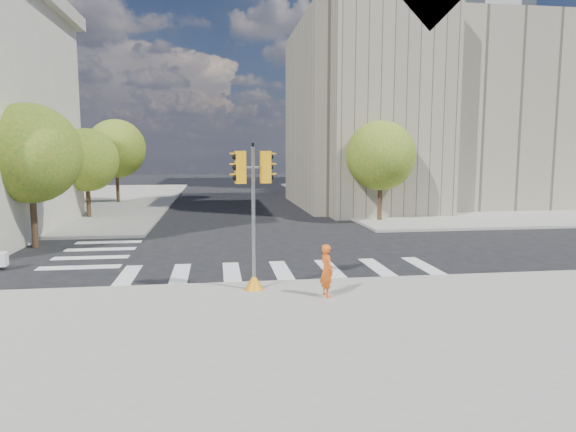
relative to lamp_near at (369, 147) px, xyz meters
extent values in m
plane|color=black|center=(-8.00, -14.00, -4.58)|extent=(160.00, 160.00, 0.00)
cube|color=gray|center=(-8.00, -25.00, -4.50)|extent=(30.00, 14.00, 0.15)
cube|color=gray|center=(12.00, 12.00, -4.50)|extent=(28.00, 40.00, 0.15)
cube|color=gray|center=(-28.00, 12.00, -4.50)|extent=(28.00, 40.00, 0.15)
cube|color=gray|center=(9.00, 6.00, 2.42)|extent=(26.00, 14.00, 14.00)
cube|color=gray|center=(1.00, 1.00, 2.42)|extent=(8.00, 8.00, 14.00)
cube|color=#9EA0A3|center=(14.00, 28.00, 10.42)|extent=(20.00, 18.00, 30.00)
cylinder|color=#382616|center=(-18.50, -10.00, -3.35)|extent=(0.28, 0.28, 2.45)
sphere|color=#2C6E1F|center=(-18.50, -10.00, -0.37)|extent=(4.40, 4.40, 4.40)
cylinder|color=#382616|center=(-18.50, 0.00, -3.49)|extent=(0.28, 0.28, 2.17)
sphere|color=#2C6E1F|center=(-18.50, 0.00, -0.81)|extent=(4.00, 4.00, 4.00)
cylinder|color=#382616|center=(-18.50, 10.00, -3.27)|extent=(0.28, 0.28, 2.62)
sphere|color=#2C6E1F|center=(-18.50, 10.00, -0.03)|extent=(4.80, 4.80, 4.80)
cylinder|color=#382616|center=(-0.50, -4.00, -3.39)|extent=(0.28, 0.28, 2.38)
sphere|color=#2C6E1F|center=(-0.50, -4.00, -0.52)|extent=(4.20, 4.20, 4.20)
cylinder|color=#382616|center=(-0.50, 8.00, -3.32)|extent=(0.28, 0.28, 2.52)
sphere|color=#2C6E1F|center=(-0.50, 8.00, -0.22)|extent=(4.60, 4.60, 4.60)
cylinder|color=#382616|center=(-0.50, 20.00, -3.44)|extent=(0.28, 0.28, 2.27)
sphere|color=#2C6E1F|center=(-0.50, 20.00, -0.70)|extent=(4.00, 4.00, 4.00)
cylinder|color=black|center=(0.00, 0.00, -0.43)|extent=(0.12, 0.12, 8.00)
cube|color=black|center=(0.00, 0.00, 3.57)|extent=(0.35, 0.18, 0.22)
cylinder|color=black|center=(0.00, 14.00, -0.43)|extent=(0.12, 0.12, 8.00)
cube|color=black|center=(0.00, 14.00, 3.57)|extent=(0.35, 0.18, 0.22)
cone|color=orange|center=(-9.31, -19.00, -4.18)|extent=(0.56, 0.56, 0.50)
cylinder|color=gray|center=(-9.31, -19.00, -2.29)|extent=(0.11, 0.11, 4.28)
cylinder|color=black|center=(-9.31, -19.00, -0.10)|extent=(0.07, 0.07, 0.12)
cylinder|color=gray|center=(-9.31, -19.00, -0.75)|extent=(0.90, 0.22, 0.06)
cube|color=orange|center=(-9.69, -19.07, -0.75)|extent=(0.33, 0.27, 0.95)
cube|color=orange|center=(-8.94, -18.93, -0.75)|extent=(0.33, 0.27, 0.95)
imported|color=#E35815|center=(-7.30, -20.02, -3.67)|extent=(0.48, 0.62, 1.52)
camera|label=1|loc=(-10.40, -34.10, -0.29)|focal=32.00mm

